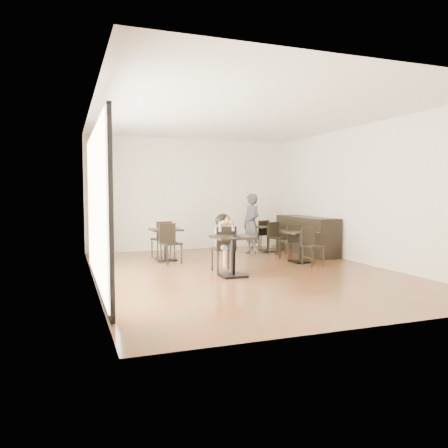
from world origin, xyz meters
name	(u,v)px	position (x,y,z in m)	size (l,w,h in m)	color
floor	(244,272)	(0.00, 0.00, 0.00)	(6.00, 8.00, 0.01)	brown
ceiling	(245,116)	(0.00, 0.00, 3.20)	(6.00, 8.00, 0.01)	white
wall_back	(192,194)	(0.00, 4.00, 1.60)	(6.00, 0.01, 3.20)	silver
wall_front	(374,196)	(0.00, -4.00, 1.60)	(6.00, 0.01, 3.20)	silver
wall_left	(92,195)	(-3.00, 0.00, 1.60)	(0.01, 8.00, 3.20)	silver
wall_right	(366,195)	(3.00, 0.00, 1.60)	(0.01, 8.00, 3.20)	silver
storefront_window	(96,207)	(-2.97, -0.50, 1.40)	(0.04, 4.50, 2.60)	white
child_table	(233,256)	(-0.41, -0.39, 0.40)	(0.75, 0.75, 0.79)	black
child_chair	(223,249)	(-0.41, 0.16, 0.48)	(0.43, 0.43, 0.95)	black
child	(223,243)	(-0.41, 0.16, 0.60)	(0.43, 0.60, 1.20)	gray
plate	(235,236)	(-0.41, -0.49, 0.80)	(0.27, 0.27, 0.02)	black
pizza_slice	(226,222)	(-0.41, -0.03, 1.04)	(0.28, 0.21, 0.06)	tan
adult_patron	(251,224)	(1.23, 2.46, 0.81)	(0.59, 0.39, 1.62)	#3A393F
cafe_table_mid	(301,247)	(1.73, 0.70, 0.36)	(0.69, 0.69, 0.73)	black
cafe_table_left	(166,245)	(-1.19, 2.12, 0.39)	(0.73, 0.73, 0.77)	black
cafe_table_back	(268,239)	(1.88, 2.76, 0.35)	(0.67, 0.67, 0.71)	black
chair_mid_a	(289,242)	(1.73, 1.25, 0.44)	(0.39, 0.39, 0.87)	black
chair_mid_b	(313,247)	(1.73, 0.15, 0.44)	(0.39, 0.39, 0.87)	black
chair_left_a	(161,239)	(-1.19, 2.67, 0.46)	(0.42, 0.42, 0.93)	black
chair_left_b	(171,244)	(-1.19, 1.57, 0.46)	(0.42, 0.42, 0.93)	black
chair_back_a	(260,235)	(1.88, 3.31, 0.43)	(0.38, 0.38, 0.85)	black
chair_back_b	(277,238)	(1.88, 2.21, 0.43)	(0.38, 0.38, 0.85)	black
service_counter	(306,235)	(2.65, 2.00, 0.50)	(0.60, 2.40, 1.00)	black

